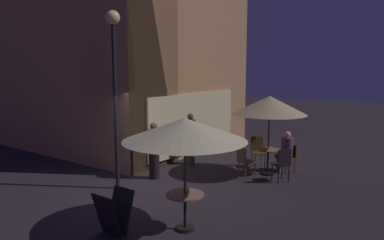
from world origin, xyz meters
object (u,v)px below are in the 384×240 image
patio_umbrella_0 (269,105)px  patio_umbrella_1 (185,130)px  patron_standing_2 (190,139)px  menu_sandwich_board (114,212)px  cafe_chair_1 (282,162)px  cafe_table_0 (268,156)px  patron_standing_1 (154,150)px  cafe_chair_3 (258,149)px  cafe_table_1 (185,203)px  cafe_chair_0 (244,159)px  cafe_chair_2 (289,155)px  street_lamp_near_corner (114,61)px  patron_seated_0 (286,149)px

patio_umbrella_0 → patio_umbrella_1: bearing=-176.9°
patio_umbrella_0 → patron_standing_2: size_ratio=1.39×
menu_sandwich_board → cafe_chair_1: 5.22m
patron_standing_2 → menu_sandwich_board: bearing=-106.5°
cafe_table_0 → patron_standing_1: bearing=132.2°
patio_umbrella_0 → cafe_chair_3: size_ratio=2.40×
patio_umbrella_0 → patron_standing_2: patio_umbrella_0 is taller
menu_sandwich_board → cafe_table_1: (0.97, -1.01, 0.12)m
cafe_chair_0 → patron_standing_1: size_ratio=0.56×
cafe_chair_3 → cafe_chair_2: bearing=49.7°
menu_sandwich_board → patron_standing_1: (3.18, 1.78, 0.40)m
cafe_table_1 → cafe_chair_0: bearing=9.8°
street_lamp_near_corner → menu_sandwich_board: 4.04m
menu_sandwich_board → patron_standing_2: 5.42m
cafe_table_1 → cafe_chair_1: size_ratio=0.79×
patron_standing_1 → cafe_chair_3: bearing=-85.4°
cafe_chair_0 → cafe_chair_1: size_ratio=0.96×
menu_sandwich_board → patron_seated_0: 6.18m
cafe_chair_3 → patron_standing_2: (-1.01, 1.98, 0.27)m
cafe_table_0 → cafe_chair_1: cafe_chair_1 is taller
cafe_chair_0 → cafe_chair_2: bearing=-0.8°
menu_sandwich_board → patio_umbrella_1: size_ratio=0.35×
street_lamp_near_corner → patron_standing_2: 4.05m
cafe_chair_0 → patron_standing_2: bearing=107.4°
cafe_table_0 → cafe_chair_2: cafe_chair_2 is taller
patio_umbrella_1 → cafe_chair_0: 4.07m
patio_umbrella_0 → cafe_chair_0: 1.77m
street_lamp_near_corner → cafe_chair_3: 5.45m
cafe_chair_3 → patron_standing_1: patron_standing_1 is taller
patron_standing_1 → patron_seated_0: bearing=-96.9°
cafe_chair_2 → patron_standing_1: 4.22m
cafe_chair_3 → menu_sandwich_board: bearing=-47.4°
cafe_chair_1 → patron_standing_1: patron_standing_1 is taller
street_lamp_near_corner → cafe_table_1: street_lamp_near_corner is taller
menu_sandwich_board → cafe_chair_2: size_ratio=0.99×
cafe_chair_3 → patron_standing_1: bearing=-79.4°
menu_sandwich_board → patio_umbrella_1: 2.13m
patio_umbrella_1 → patron_seated_0: bearing=-0.9°
street_lamp_near_corner → patio_umbrella_1: (-0.95, -2.98, -1.36)m
street_lamp_near_corner → patron_standing_2: bearing=-2.2°
cafe_table_1 → patron_standing_2: (4.11, 2.86, 0.31)m
street_lamp_near_corner → cafe_chair_3: (4.18, -2.10, -2.80)m
cafe_chair_0 → cafe_chair_1: cafe_chair_1 is taller
patron_standing_2 → cafe_table_0: bearing=-27.7°
patio_umbrella_0 → cafe_chair_2: (0.72, -0.39, -1.59)m
cafe_chair_1 → patron_standing_1: size_ratio=0.58×
street_lamp_near_corner → patron_standing_1: size_ratio=2.80×
cafe_table_1 → patio_umbrella_1: 1.49m
street_lamp_near_corner → cafe_chair_2: size_ratio=5.43×
menu_sandwich_board → patron_standing_2: size_ratio=0.49×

